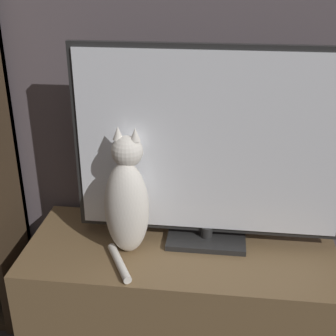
{
  "coord_description": "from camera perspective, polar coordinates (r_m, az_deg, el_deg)",
  "views": [
    {
      "loc": [
        0.13,
        -0.48,
        1.44
      ],
      "look_at": [
        -0.05,
        0.95,
        0.78
      ],
      "focal_mm": 50.0,
      "sensor_mm": 36.0,
      "label": 1
    }
  ],
  "objects": [
    {
      "name": "cat",
      "position": [
        1.62,
        -5.01,
        -4.03
      ],
      "size": [
        0.17,
        0.28,
        0.46
      ],
      "rotation": [
        0.0,
        0.0,
        -0.12
      ],
      "color": "silver",
      "rests_on": "tv_stand"
    },
    {
      "name": "tv",
      "position": [
        1.6,
        5.13,
        2.24
      ],
      "size": [
        0.95,
        0.17,
        0.72
      ],
      "color": "black",
      "rests_on": "tv_stand"
    },
    {
      "name": "tv_stand",
      "position": [
        1.86,
        1.44,
        -15.65
      ],
      "size": [
        1.12,
        0.49,
        0.47
      ],
      "color": "brown",
      "rests_on": "ground_plane"
    }
  ]
}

